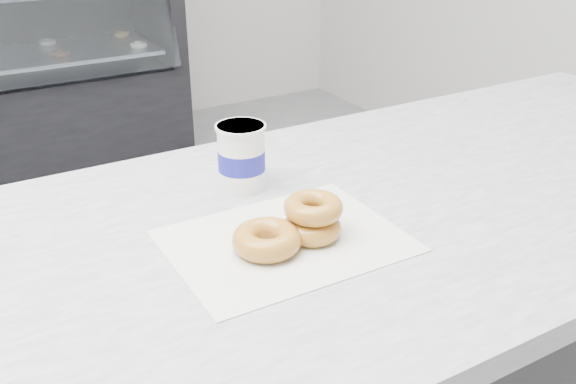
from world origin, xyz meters
The scene contains 4 objects.
wax_paper centered at (0.39, -0.64, 0.90)m, with size 0.34×0.26×0.00m, color silver.
donut_single centered at (0.36, -0.65, 0.92)m, with size 0.10×0.10×0.04m, color gold.
donut_stack centered at (0.43, -0.65, 0.93)m, with size 0.12×0.12×0.06m.
coffee_cup centered at (0.42, -0.44, 0.96)m, with size 0.11×0.11×0.12m.
Camera 1 is at (-0.02, -1.35, 1.38)m, focal length 40.00 mm.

